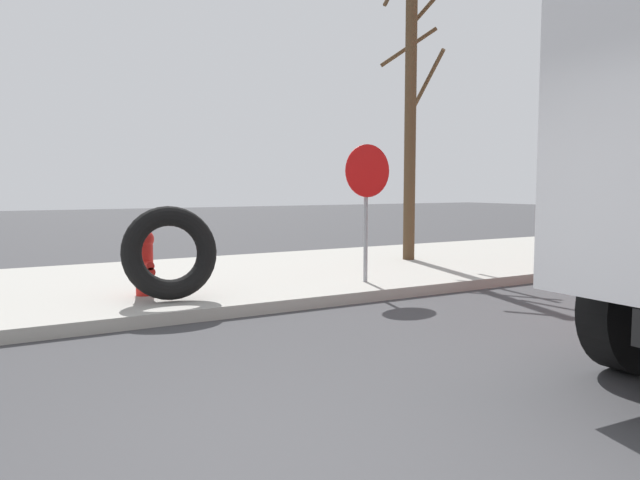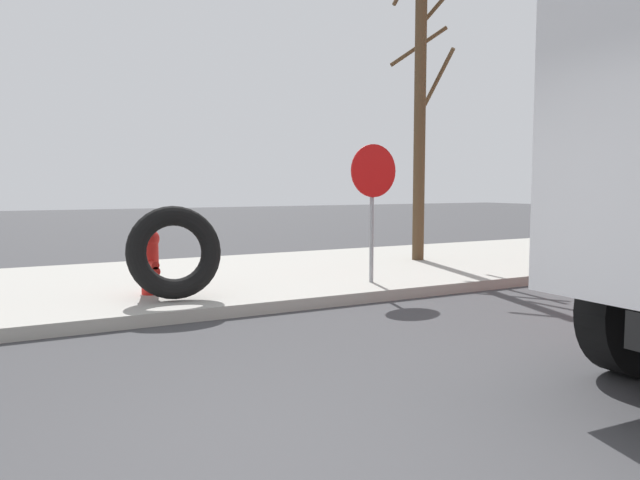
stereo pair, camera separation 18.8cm
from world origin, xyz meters
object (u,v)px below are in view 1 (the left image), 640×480
Objects in this scene: fire_hydrant at (144,260)px; stop_sign at (367,187)px; bare_tree at (411,112)px; loose_tire at (170,253)px.

stop_sign is at bearing -10.27° from fire_hydrant.
fire_hydrant is at bearing 169.73° from stop_sign.
bare_tree is (5.42, 1.36, 2.34)m from fire_hydrant.
loose_tire is at bearing -160.11° from bare_tree.
bare_tree is (2.33, 1.92, 1.41)m from stop_sign.
loose_tire is at bearing 179.54° from stop_sign.
stop_sign is (3.08, -0.56, 0.93)m from fire_hydrant.
stop_sign is at bearing -0.46° from loose_tire.
fire_hydrant is 0.43× the size of stop_sign.
fire_hydrant is at bearing 107.59° from loose_tire.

